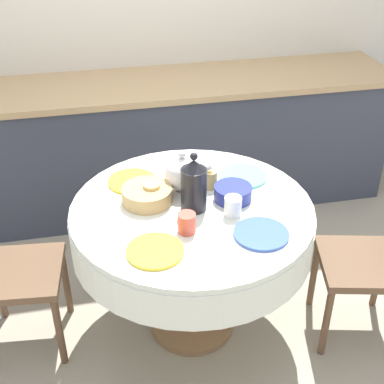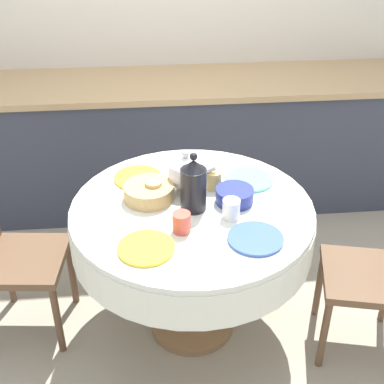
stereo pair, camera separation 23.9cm
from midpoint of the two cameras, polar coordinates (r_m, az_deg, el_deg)
name	(u,v)px [view 2 (the right image)]	position (r m, az deg, el deg)	size (l,w,h in m)	color
ground_plane	(192,324)	(2.96, 2.38, -14.03)	(12.00, 12.00, 0.00)	#9E937F
wall_back	(170,5)	(3.72, -0.44, 19.28)	(7.00, 0.05, 2.60)	silver
kitchen_counter	(175,143)	(3.70, 0.06, 5.20)	(3.24, 0.64, 0.90)	#383D4C
dining_table	(192,229)	(2.54, 2.70, -4.10)	(1.14, 1.14, 0.77)	olive
chair_left	(383,269)	(2.72, 22.17, -7.69)	(0.48, 0.48, 0.88)	brown
chair_right	(7,251)	(2.74, -16.81, -6.16)	(0.44, 0.44, 0.88)	brown
plate_near_left	(146,248)	(2.20, -1.82, -6.10)	(0.24, 0.24, 0.01)	yellow
cup_near_left	(182,222)	(2.28, 1.87, -3.37)	(0.08, 0.08, 0.09)	#CC4C3D
plate_near_right	(255,239)	(2.29, 9.78, -5.03)	(0.24, 0.24, 0.01)	#3856AD
cup_near_right	(231,209)	(2.38, 7.08, -1.89)	(0.08, 0.08, 0.09)	white
plate_far_left	(138,178)	(2.67, -3.24, 1.46)	(0.24, 0.24, 0.01)	yellow
cup_far_left	(154,190)	(2.50, -1.37, 0.16)	(0.08, 0.08, 0.09)	#DBB766
plate_far_right	(249,179)	(2.68, 8.68, 1.25)	(0.24, 0.24, 0.01)	#60BCB7
cup_far_right	(213,180)	(2.59, 4.95, 1.21)	(0.08, 0.08, 0.09)	#DBB766
coffee_carafe	(193,185)	(2.39, 3.02, 0.65)	(0.12, 0.12, 0.29)	black
teapot	(186,173)	(2.54, 2.05, 1.96)	(0.23, 0.17, 0.22)	white
bread_basket	(149,192)	(2.50, -1.92, -0.09)	(0.24, 0.24, 0.07)	tan
fruit_bowl	(235,196)	(2.50, 7.30, -0.46)	(0.18, 0.18, 0.07)	navy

